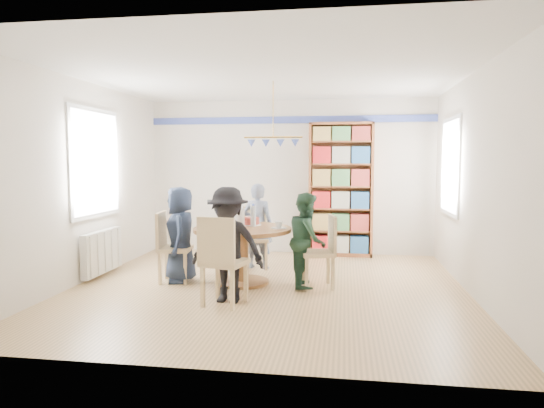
% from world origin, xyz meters
% --- Properties ---
extents(ground, '(5.00, 5.00, 0.00)m').
position_xyz_m(ground, '(0.00, 0.00, 0.00)').
color(ground, tan).
extents(room_shell, '(5.00, 5.00, 5.00)m').
position_xyz_m(room_shell, '(-0.26, 0.87, 1.65)').
color(room_shell, white).
rests_on(room_shell, ground).
extents(radiator, '(0.12, 1.00, 0.60)m').
position_xyz_m(radiator, '(-2.42, 0.30, 0.35)').
color(radiator, silver).
rests_on(radiator, ground).
extents(dining_table, '(1.30, 1.30, 0.75)m').
position_xyz_m(dining_table, '(-0.36, 0.19, 0.56)').
color(dining_table, brown).
rests_on(dining_table, ground).
extents(chair_left, '(0.46, 0.46, 0.95)m').
position_xyz_m(chair_left, '(-1.36, 0.14, 0.52)').
color(chair_left, '#D2B481').
rests_on(chair_left, ground).
extents(chair_right, '(0.49, 0.49, 0.93)m').
position_xyz_m(chair_right, '(0.71, 0.16, 0.51)').
color(chair_right, '#D2B481').
rests_on(chair_right, ground).
extents(chair_far, '(0.50, 0.50, 0.93)m').
position_xyz_m(chair_far, '(-0.40, 1.20, 0.51)').
color(chair_far, '#D2B481').
rests_on(chair_far, ground).
extents(chair_near, '(0.54, 0.54, 1.02)m').
position_xyz_m(chair_near, '(-0.38, -0.87, 0.56)').
color(chair_near, '#D2B481').
rests_on(chair_near, ground).
extents(person_left, '(0.58, 0.72, 1.29)m').
position_xyz_m(person_left, '(-1.21, 0.16, 0.64)').
color(person_left, '#172033').
rests_on(person_left, ground).
extents(person_right, '(0.53, 0.65, 1.23)m').
position_xyz_m(person_right, '(0.49, 0.16, 0.61)').
color(person_right, '#1B3624').
rests_on(person_right, ground).
extents(person_far, '(0.52, 0.38, 1.29)m').
position_xyz_m(person_far, '(-0.33, 1.13, 0.65)').
color(person_far, gray).
rests_on(person_far, ground).
extents(person_near, '(0.92, 0.60, 1.33)m').
position_xyz_m(person_near, '(-0.35, -0.67, 0.67)').
color(person_near, black).
rests_on(person_near, ground).
extents(bookshelf, '(1.09, 0.33, 2.28)m').
position_xyz_m(bookshelf, '(0.90, 2.34, 1.12)').
color(bookshelf, brown).
rests_on(bookshelf, ground).
extents(tableware, '(1.17, 1.17, 0.31)m').
position_xyz_m(tableware, '(-0.39, 0.22, 0.82)').
color(tableware, white).
rests_on(tableware, dining_table).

